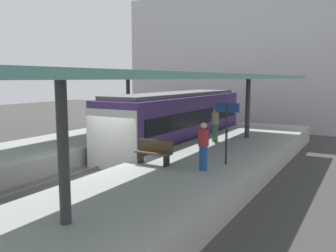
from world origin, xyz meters
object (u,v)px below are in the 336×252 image
(commuter_train, at_px, (178,120))
(platform_bench, at_px, (154,151))
(platform_sign, at_px, (227,119))
(passenger_near_bench, at_px, (215,124))
(passenger_mid_platform, at_px, (203,146))

(commuter_train, bearing_deg, platform_bench, -68.47)
(platform_sign, relative_size, passenger_near_bench, 1.36)
(commuter_train, distance_m, platform_sign, 7.38)
(platform_bench, xyz_separation_m, passenger_mid_platform, (1.88, 0.11, 0.37))
(platform_bench, bearing_deg, passenger_near_bench, 89.07)
(commuter_train, height_order, platform_bench, commuter_train)
(platform_bench, distance_m, passenger_near_bench, 5.49)
(platform_sign, height_order, passenger_mid_platform, platform_sign)
(platform_bench, xyz_separation_m, platform_sign, (2.25, 1.26, 1.16))
(passenger_near_bench, bearing_deg, platform_bench, -90.93)
(passenger_mid_platform, bearing_deg, commuter_train, 124.42)
(commuter_train, distance_m, platform_bench, 7.22)
(commuter_train, relative_size, passenger_mid_platform, 7.29)
(commuter_train, distance_m, passenger_near_bench, 3.01)
(passenger_near_bench, height_order, passenger_mid_platform, passenger_near_bench)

